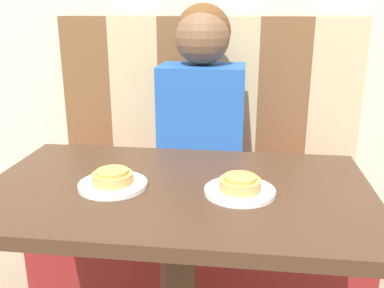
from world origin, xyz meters
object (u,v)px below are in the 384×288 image
object	(u,v)px
pizza_right	(240,183)
plate_left	(113,185)
person	(202,99)
pizza_left	(112,177)
plate_right	(240,191)

from	to	relation	value
pizza_right	plate_left	bearing A→B (deg)	-180.00
person	plate_left	size ratio (longest dim) A/B	4.13
pizza_right	pizza_left	bearing A→B (deg)	180.00
plate_left	plate_right	bearing A→B (deg)	0.00
person	pizza_left	distance (m)	0.69
pizza_left	pizza_right	world-z (taller)	same
plate_left	person	bearing A→B (deg)	76.04
person	plate_right	world-z (taller)	person
person	plate_left	xyz separation A→B (m)	(-0.16, -0.66, -0.10)
plate_right	pizza_left	distance (m)	0.33
plate_left	pizza_right	bearing A→B (deg)	0.00
plate_right	plate_left	bearing A→B (deg)	180.00
pizza_right	plate_right	bearing A→B (deg)	-90.00
pizza_left	person	bearing A→B (deg)	76.04
plate_right	pizza_right	size ratio (longest dim) A/B	1.69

